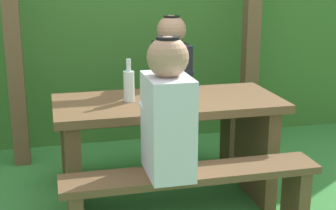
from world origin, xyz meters
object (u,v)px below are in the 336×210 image
picnic_table (168,134)px  bottle_left (129,85)px  drinking_glass (185,93)px  person_black_coat (172,69)px  bench_near (192,193)px  bench_far (151,131)px  person_white_shirt (168,112)px

picnic_table → bottle_left: size_ratio=5.38×
drinking_glass → person_black_coat: bearing=83.8°
bench_near → bench_far: same height
bottle_left → picnic_table: bearing=-3.4°
bench_near → picnic_table: bearing=90.0°
picnic_table → person_black_coat: size_ratio=1.95×
picnic_table → drinking_glass: (0.10, -0.04, 0.27)m
bench_near → drinking_glass: bearing=79.1°
picnic_table → drinking_glass: 0.29m
person_black_coat → drinking_glass: (-0.06, -0.57, -0.03)m
bench_far → drinking_glass: size_ratio=15.58×
bench_near → person_white_shirt: size_ratio=1.95×
person_white_shirt → person_black_coat: same height
bench_far → person_white_shirt: bearing=-97.1°
bench_far → bottle_left: 0.75m
bottle_left → bench_far: bearing=65.3°
person_black_coat → bottle_left: bearing=-127.5°
picnic_table → bench_near: (0.00, -0.54, -0.16)m
person_black_coat → drinking_glass: person_black_coat is taller
person_white_shirt → drinking_glass: size_ratio=8.01×
bench_near → person_white_shirt: person_white_shirt is taller
bench_near → person_white_shirt: 0.48m
picnic_table → bench_near: size_ratio=1.00×
drinking_glass → bottle_left: size_ratio=0.35×
picnic_table → person_white_shirt: person_white_shirt is taller
bench_far → person_white_shirt: (-0.13, -1.07, 0.46)m
bench_near → bench_far: size_ratio=1.00×
bench_near → bottle_left: (-0.24, 0.55, 0.49)m
bench_far → drinking_glass: bearing=-80.6°
bench_near → person_white_shirt: (-0.13, 0.00, 0.46)m
bench_far → drinking_glass: 0.72m
bottle_left → person_white_shirt: bearing=-78.9°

